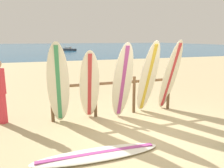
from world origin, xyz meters
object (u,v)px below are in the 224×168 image
Objects in this scene: surfboard_leaning_center_right at (170,76)px; surfboard_lying_on_sand at (98,154)px; surfboard_rack at (115,91)px; surfboard_leaning_far_left at (58,84)px; surfboard_leaning_center at (148,79)px; surfboard_leaning_center_left at (122,82)px; small_boat_offshore at (68,49)px; surfboard_leaning_left at (89,87)px.

surfboard_lying_on_sand is (-2.73, -1.86, -1.06)m from surfboard_leaning_center_right.
surfboard_rack is at bearing 171.13° from surfboard_leaning_center_right.
surfboard_rack is at bearing 9.52° from surfboard_leaning_far_left.
surfboard_leaning_center is (0.84, -0.37, 0.38)m from surfboard_rack.
small_boat_offshore is at bearing 85.08° from surfboard_leaning_center_left.
surfboard_leaning_center_right is 35.90m from small_boat_offshore.
surfboard_leaning_far_left is at bearing -97.57° from small_boat_offshore.
small_boat_offshore is at bearing 82.43° from surfboard_leaning_far_left.
surfboard_leaning_center_right is (1.64, -0.26, 0.38)m from surfboard_rack.
surfboard_leaning_left is 0.68× the size of small_boat_offshore.
surfboard_leaning_far_left is 0.86× the size of surfboard_lying_on_sand.
surfboard_rack is 1.87× the size of surfboard_leaning_left.
surfboard_leaning_left is at bearing 173.81° from surfboard_leaning_center_left.
surfboard_leaning_center reaches higher than surfboard_lying_on_sand.
surfboard_leaning_center_right is (1.59, 0.19, 0.03)m from surfboard_leaning_center_left.
surfboard_leaning_far_left is at bearing -179.73° from surfboard_leaning_center_right.
surfboard_rack reaches higher than small_boat_offshore.
surfboard_leaning_center_left is 0.74× the size of small_boat_offshore.
surfboard_leaning_left is 36.18m from small_boat_offshore.
surfboard_leaning_left reaches higher than small_boat_offshore.
surfboard_lying_on_sand is at bearing -124.35° from surfboard_leaning_center_left.
surfboard_leaning_center_right reaches higher than surfboard_leaning_left.
surfboard_leaning_center is at bearing 5.49° from surfboard_leaning_center_left.
surfboard_rack is 1.70m from surfboard_leaning_center_right.
surfboard_leaning_center is 36.05m from small_boat_offshore.
surfboard_leaning_far_left is 1.67m from surfboard_leaning_center_left.
surfboard_leaning_center_left reaches higher than surfboard_lying_on_sand.
surfboard_leaning_center_left is 0.86× the size of surfboard_lying_on_sand.
surfboard_leaning_left is (-0.83, -0.35, 0.26)m from surfboard_rack.
surfboard_leaning_center_left is at bearing -83.88° from surfboard_rack.
surfboard_leaning_center_left is at bearing -94.92° from small_boat_offshore.
surfboard_leaning_left reaches higher than surfboard_rack.
surfboard_leaning_far_left reaches higher than surfboard_leaning_left.
surfboard_leaning_center is 0.87× the size of surfboard_lying_on_sand.
surfboard_lying_on_sand is (-1.14, -1.67, -1.03)m from surfboard_leaning_center_left.
surfboard_leaning_center_right reaches higher than small_boat_offshore.
surfboard_rack is at bearing 22.83° from surfboard_leaning_left.
surfboard_rack is 1.27× the size of small_boat_offshore.
surfboard_rack is at bearing 96.12° from surfboard_leaning_center_left.
surfboard_leaning_left is 0.89m from surfboard_leaning_center_left.
surfboard_leaning_center reaches higher than surfboard_leaning_left.
surfboard_leaning_center_right is 0.88× the size of surfboard_lying_on_sand.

